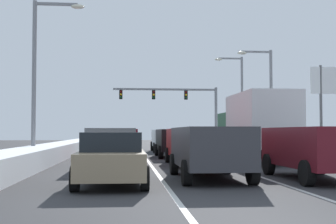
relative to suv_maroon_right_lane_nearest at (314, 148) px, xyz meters
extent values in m
plane|color=#333335|center=(-3.17, 8.64, -1.02)|extent=(120.00, 120.00, 0.00)
cube|color=silver|center=(-1.47, 12.67, -1.01)|extent=(0.14, 44.25, 0.01)
cube|color=silver|center=(-4.87, 12.67, -1.01)|extent=(0.14, 44.25, 0.01)
cube|color=white|center=(3.83, 12.67, -0.70)|extent=(1.99, 44.25, 0.63)
cube|color=white|center=(-10.17, 12.67, -0.62)|extent=(1.85, 44.25, 0.80)
cube|color=maroon|center=(0.00, 0.01, 0.03)|extent=(1.95, 4.90, 1.25)
cube|color=red|center=(-0.78, -2.39, -0.07)|extent=(0.20, 0.08, 0.28)
cylinder|color=black|center=(-0.96, 1.71, -0.65)|extent=(0.25, 0.74, 0.74)
cylinder|color=black|center=(0.95, 1.71, -0.65)|extent=(0.25, 0.74, 0.74)
cylinder|color=black|center=(-0.96, -1.69, -0.65)|extent=(0.25, 0.74, 0.74)
cube|color=#1E5633|center=(0.45, 10.69, 0.54)|extent=(2.35, 2.20, 2.00)
cube|color=silver|center=(0.45, 7.09, 1.04)|extent=(2.35, 5.00, 2.60)
cylinder|color=black|center=(-0.67, 10.99, -0.56)|extent=(0.28, 0.92, 0.92)
cylinder|color=black|center=(1.58, 10.99, -0.56)|extent=(0.28, 0.92, 0.92)
cylinder|color=black|center=(-0.67, 5.59, -0.56)|extent=(0.28, 0.92, 0.92)
cylinder|color=black|center=(1.58, 5.59, -0.56)|extent=(0.28, 0.92, 0.92)
cube|color=navy|center=(0.26, 15.41, -0.39)|extent=(1.82, 4.50, 0.70)
cube|color=black|center=(0.26, 15.26, 0.22)|extent=(1.64, 2.20, 0.55)
cube|color=red|center=(-0.43, 13.21, -0.27)|extent=(0.24, 0.08, 0.14)
cube|color=red|center=(0.95, 13.21, -0.27)|extent=(0.24, 0.08, 0.14)
cylinder|color=black|center=(-0.63, 16.96, -0.69)|extent=(0.22, 0.66, 0.66)
cylinder|color=black|center=(1.15, 16.96, -0.69)|extent=(0.22, 0.66, 0.66)
cylinder|color=black|center=(-0.63, 13.86, -0.69)|extent=(0.22, 0.66, 0.66)
cylinder|color=black|center=(1.15, 13.86, -0.69)|extent=(0.22, 0.66, 0.66)
cube|color=#B7BABF|center=(0.32, 21.82, -0.39)|extent=(1.82, 4.50, 0.70)
cube|color=black|center=(0.32, 21.67, 0.22)|extent=(1.64, 2.20, 0.55)
cube|color=red|center=(-0.37, 19.62, -0.27)|extent=(0.24, 0.08, 0.14)
cube|color=red|center=(1.01, 19.62, -0.27)|extent=(0.24, 0.08, 0.14)
cylinder|color=black|center=(-0.57, 23.37, -0.69)|extent=(0.22, 0.66, 0.66)
cylinder|color=black|center=(1.21, 23.37, -0.69)|extent=(0.22, 0.66, 0.66)
cylinder|color=black|center=(-0.57, 20.27, -0.69)|extent=(0.22, 0.66, 0.66)
cylinder|color=black|center=(1.21, 20.27, -0.69)|extent=(0.22, 0.66, 0.66)
cube|color=#38383D|center=(-3.34, 0.44, 0.03)|extent=(1.95, 4.90, 1.25)
cube|color=black|center=(-3.34, -1.97, 0.30)|extent=(1.56, 0.06, 0.55)
cube|color=red|center=(-4.12, -1.96, -0.07)|extent=(0.20, 0.08, 0.28)
cube|color=red|center=(-2.56, -1.96, -0.07)|extent=(0.20, 0.08, 0.28)
cylinder|color=black|center=(-4.29, 2.14, -0.65)|extent=(0.25, 0.74, 0.74)
cylinder|color=black|center=(-2.38, 2.14, -0.65)|extent=(0.25, 0.74, 0.74)
cylinder|color=black|center=(-4.29, -1.26, -0.65)|extent=(0.25, 0.74, 0.74)
cylinder|color=black|center=(-2.38, -1.26, -0.65)|extent=(0.25, 0.74, 0.74)
cube|color=maroon|center=(-2.97, 6.62, 0.03)|extent=(1.95, 4.90, 1.25)
cube|color=black|center=(-2.97, 4.21, 0.30)|extent=(1.56, 0.06, 0.55)
cube|color=red|center=(-3.75, 4.22, -0.07)|extent=(0.20, 0.08, 0.28)
cube|color=red|center=(-2.19, 4.22, -0.07)|extent=(0.20, 0.08, 0.28)
cylinder|color=black|center=(-3.93, 8.32, -0.65)|extent=(0.25, 0.74, 0.74)
cylinder|color=black|center=(-2.02, 8.32, -0.65)|extent=(0.25, 0.74, 0.74)
cylinder|color=black|center=(-3.93, 4.92, -0.65)|extent=(0.25, 0.74, 0.74)
cylinder|color=black|center=(-2.02, 4.92, -0.65)|extent=(0.25, 0.74, 0.74)
cube|color=black|center=(-3.10, 13.04, 0.03)|extent=(1.95, 4.90, 1.25)
cube|color=black|center=(-3.10, 10.63, 0.30)|extent=(1.56, 0.06, 0.55)
cube|color=red|center=(-3.88, 10.64, -0.07)|extent=(0.20, 0.08, 0.28)
cube|color=red|center=(-2.32, 10.64, -0.07)|extent=(0.20, 0.08, 0.28)
cylinder|color=black|center=(-4.05, 14.74, -0.65)|extent=(0.25, 0.74, 0.74)
cylinder|color=black|center=(-2.14, 14.74, -0.65)|extent=(0.25, 0.74, 0.74)
cylinder|color=black|center=(-4.05, 11.34, -0.65)|extent=(0.25, 0.74, 0.74)
cylinder|color=black|center=(-2.14, 11.34, -0.65)|extent=(0.25, 0.74, 0.74)
cube|color=silver|center=(-2.96, 20.43, 0.03)|extent=(1.95, 4.90, 1.25)
cube|color=black|center=(-2.96, 18.02, 0.30)|extent=(1.56, 0.06, 0.55)
cube|color=red|center=(-3.74, 18.03, -0.07)|extent=(0.20, 0.08, 0.28)
cube|color=red|center=(-2.18, 18.03, -0.07)|extent=(0.20, 0.08, 0.28)
cylinder|color=black|center=(-3.92, 22.13, -0.65)|extent=(0.25, 0.74, 0.74)
cylinder|color=black|center=(-2.01, 22.13, -0.65)|extent=(0.25, 0.74, 0.74)
cylinder|color=black|center=(-3.92, 18.73, -0.65)|extent=(0.25, 0.74, 0.74)
cylinder|color=black|center=(-2.01, 18.73, -0.65)|extent=(0.25, 0.74, 0.74)
cube|color=#937F60|center=(-6.40, -0.73, -0.39)|extent=(1.82, 4.50, 0.70)
cube|color=black|center=(-6.40, -0.88, 0.22)|extent=(1.64, 2.20, 0.55)
cube|color=red|center=(-7.10, -2.93, -0.27)|extent=(0.24, 0.08, 0.14)
cube|color=red|center=(-5.71, -2.93, -0.27)|extent=(0.24, 0.08, 0.14)
cylinder|color=black|center=(-7.29, 0.82, -0.69)|extent=(0.22, 0.66, 0.66)
cylinder|color=black|center=(-5.51, 0.82, -0.69)|extent=(0.22, 0.66, 0.66)
cylinder|color=black|center=(-7.29, -2.28, -0.69)|extent=(0.22, 0.66, 0.66)
cylinder|color=black|center=(-5.51, -2.28, -0.69)|extent=(0.22, 0.66, 0.66)
cube|color=slate|center=(-6.60, 5.80, 0.03)|extent=(1.95, 4.90, 1.25)
cube|color=black|center=(-6.60, 3.39, 0.30)|extent=(1.56, 0.06, 0.55)
cube|color=red|center=(-7.38, 3.40, -0.07)|extent=(0.20, 0.08, 0.28)
cube|color=red|center=(-5.82, 3.40, -0.07)|extent=(0.20, 0.08, 0.28)
cylinder|color=black|center=(-7.56, 7.50, -0.65)|extent=(0.25, 0.74, 0.74)
cylinder|color=black|center=(-5.65, 7.50, -0.65)|extent=(0.25, 0.74, 0.74)
cylinder|color=black|center=(-7.56, 4.10, -0.65)|extent=(0.25, 0.74, 0.74)
cylinder|color=black|center=(-5.65, 4.10, -0.65)|extent=(0.25, 0.74, 0.74)
cube|color=maroon|center=(-6.37, 11.91, 0.03)|extent=(1.95, 4.90, 1.25)
cube|color=black|center=(-6.37, 9.50, 0.30)|extent=(1.56, 0.06, 0.55)
cube|color=red|center=(-7.15, 9.51, -0.07)|extent=(0.20, 0.08, 0.28)
cube|color=red|center=(-5.59, 9.51, -0.07)|extent=(0.20, 0.08, 0.28)
cylinder|color=black|center=(-7.33, 13.61, -0.65)|extent=(0.25, 0.74, 0.74)
cylinder|color=black|center=(-5.42, 13.61, -0.65)|extent=(0.25, 0.74, 0.74)
cylinder|color=black|center=(-7.33, 10.21, -0.65)|extent=(0.25, 0.74, 0.74)
cylinder|color=black|center=(-5.42, 10.21, -0.65)|extent=(0.25, 0.74, 0.74)
cube|color=#1E5633|center=(-6.51, 17.77, -0.39)|extent=(1.82, 4.50, 0.70)
cube|color=black|center=(-6.51, 17.62, 0.22)|extent=(1.64, 2.20, 0.55)
cube|color=red|center=(-7.20, 15.57, -0.27)|extent=(0.24, 0.08, 0.14)
cube|color=red|center=(-5.82, 15.57, -0.27)|extent=(0.24, 0.08, 0.14)
cylinder|color=black|center=(-7.40, 19.32, -0.69)|extent=(0.22, 0.66, 0.66)
cylinder|color=black|center=(-5.62, 19.32, -0.69)|extent=(0.22, 0.66, 0.66)
cylinder|color=black|center=(-7.40, 16.22, -0.69)|extent=(0.22, 0.66, 0.66)
cylinder|color=black|center=(-5.62, 16.22, -0.69)|extent=(0.22, 0.66, 0.66)
cylinder|color=slate|center=(3.43, 32.78, 2.08)|extent=(0.28, 0.28, 6.20)
cube|color=slate|center=(-1.97, 32.78, 4.93)|extent=(10.80, 0.20, 0.20)
cube|color=black|center=(0.23, 32.78, 4.36)|extent=(0.34, 0.34, 0.95)
sphere|color=#4C0A0A|center=(0.23, 32.59, 4.64)|extent=(0.22, 0.22, 0.22)
sphere|color=#F2AD14|center=(0.23, 32.59, 4.36)|extent=(0.22, 0.22, 0.22)
sphere|color=#0C3819|center=(0.23, 32.59, 4.07)|extent=(0.22, 0.22, 0.22)
cube|color=black|center=(-3.17, 32.78, 4.36)|extent=(0.34, 0.34, 0.95)
sphere|color=#4C0A0A|center=(-3.17, 32.59, 4.64)|extent=(0.22, 0.22, 0.22)
sphere|color=#F2AD14|center=(-3.17, 32.59, 4.36)|extent=(0.22, 0.22, 0.22)
sphere|color=#0C3819|center=(-3.17, 32.59, 4.07)|extent=(0.22, 0.22, 0.22)
cube|color=black|center=(-6.57, 32.78, 4.36)|extent=(0.34, 0.34, 0.95)
sphere|color=#4C0A0A|center=(-6.57, 32.59, 4.64)|extent=(0.22, 0.22, 0.22)
sphere|color=#F2AD14|center=(-6.57, 32.59, 4.36)|extent=(0.22, 0.22, 0.22)
sphere|color=#0C3819|center=(-6.57, 32.59, 4.07)|extent=(0.22, 0.22, 0.22)
cylinder|color=gray|center=(4.78, 18.70, 2.81)|extent=(0.22, 0.22, 7.65)
cube|color=gray|center=(3.68, 18.70, 6.48)|extent=(2.20, 0.14, 0.14)
ellipsoid|color=#EAE5C6|center=(2.58, 18.70, 6.38)|extent=(0.70, 0.36, 0.24)
cylinder|color=gray|center=(4.67, 26.75, 3.21)|extent=(0.22, 0.22, 8.46)
cube|color=gray|center=(3.57, 26.75, 7.29)|extent=(2.20, 0.14, 0.14)
ellipsoid|color=#EAE5C6|center=(2.47, 26.75, 7.19)|extent=(0.70, 0.36, 0.24)
cylinder|color=gray|center=(-10.76, 9.77, 3.16)|extent=(0.22, 0.22, 8.35)
cube|color=gray|center=(-9.66, 9.77, 7.19)|extent=(2.20, 0.14, 0.14)
ellipsoid|color=#EAE5C6|center=(-8.56, 9.77, 7.09)|extent=(0.70, 0.36, 0.24)
cylinder|color=#59595B|center=(5.56, 11.87, 1.73)|extent=(0.16, 0.16, 5.50)
camera|label=1|loc=(-6.00, -13.91, 0.51)|focal=48.10mm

